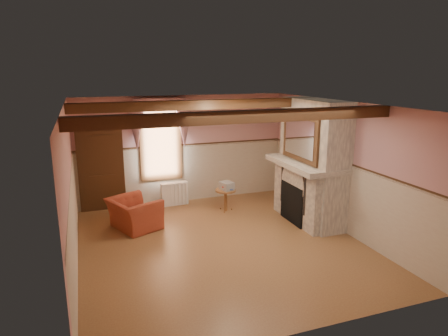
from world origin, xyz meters
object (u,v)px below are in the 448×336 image
object	(u,v)px
side_table	(226,200)
mantel_clock	(291,151)
oil_lamp	(298,152)
bowl	(305,159)
armchair	(134,214)
radiator	(174,194)

from	to	relation	value
side_table	mantel_clock	bearing A→B (deg)	-19.50
side_table	oil_lamp	size ratio (longest dim) A/B	1.96
bowl	mantel_clock	xyz separation A→B (m)	(0.00, 0.65, 0.06)
mantel_clock	bowl	bearing A→B (deg)	-90.00
armchair	side_table	xyz separation A→B (m)	(2.29, 0.39, -0.07)
side_table	oil_lamp	xyz separation A→B (m)	(1.49, -0.87, 1.29)
oil_lamp	side_table	bearing A→B (deg)	149.63
mantel_clock	side_table	bearing A→B (deg)	160.50
radiator	oil_lamp	xyz separation A→B (m)	(2.59, -1.74, 1.26)
side_table	bowl	xyz separation A→B (m)	(1.49, -1.18, 1.19)
radiator	oil_lamp	size ratio (longest dim) A/B	2.50
side_table	bowl	distance (m)	2.24
mantel_clock	oil_lamp	size ratio (longest dim) A/B	0.86
armchair	oil_lamp	world-z (taller)	oil_lamp
armchair	side_table	distance (m)	2.32
armchair	mantel_clock	world-z (taller)	mantel_clock
bowl	mantel_clock	size ratio (longest dim) A/B	1.40
radiator	oil_lamp	distance (m)	3.36
mantel_clock	oil_lamp	distance (m)	0.35
radiator	bowl	distance (m)	3.50
armchair	radiator	distance (m)	1.73
side_table	mantel_clock	size ratio (longest dim) A/B	2.29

